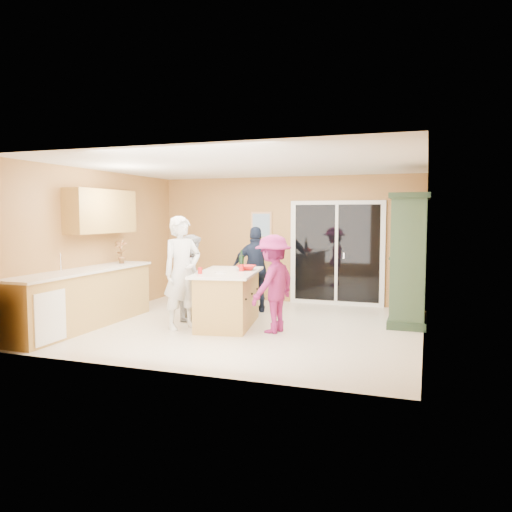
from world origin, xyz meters
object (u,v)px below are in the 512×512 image
(kitchen_island, at_px, (228,300))
(green_hutch, at_px, (409,261))
(woman_white, at_px, (182,273))
(woman_grey, at_px, (193,277))
(woman_navy, at_px, (256,269))
(woman_magenta, at_px, (273,284))

(kitchen_island, relative_size, green_hutch, 0.85)
(woman_white, distance_m, woman_grey, 0.73)
(kitchen_island, bearing_deg, woman_grey, 151.67)
(woman_grey, distance_m, woman_navy, 1.29)
(green_hutch, relative_size, woman_grey, 1.46)
(kitchen_island, relative_size, woman_white, 1.02)
(green_hutch, distance_m, woman_white, 3.72)
(woman_grey, relative_size, woman_magenta, 0.98)
(woman_white, bearing_deg, woman_magenta, -47.25)
(kitchen_island, bearing_deg, woman_navy, 77.30)
(kitchen_island, height_order, woman_white, woman_white)
(kitchen_island, distance_m, woman_grey, 0.86)
(kitchen_island, height_order, green_hutch, green_hutch)
(woman_navy, relative_size, woman_magenta, 1.06)
(green_hutch, xyz_separation_m, woman_white, (-3.39, -1.52, -0.15))
(woman_grey, height_order, woman_navy, woman_navy)
(green_hutch, height_order, woman_navy, green_hutch)
(kitchen_island, bearing_deg, woman_white, -153.20)
(green_hutch, bearing_deg, woman_grey, -166.95)
(woman_white, xyz_separation_m, woman_navy, (0.67, 1.70, -0.10))
(woman_magenta, bearing_deg, woman_white, -64.47)
(woman_white, distance_m, woman_navy, 1.83)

